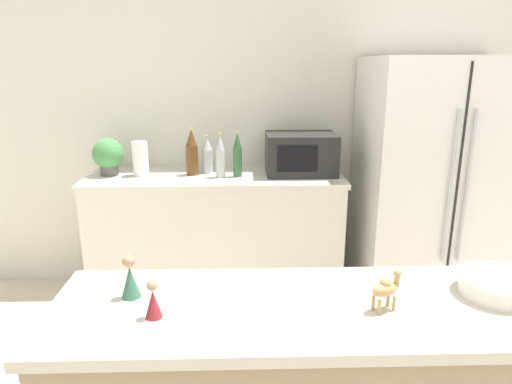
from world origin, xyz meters
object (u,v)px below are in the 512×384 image
Objects in this scene: back_bottle_0 at (237,155)px; back_bottle_1 at (220,156)px; refrigerator at (431,185)px; microwave at (301,154)px; camel_figurine at (386,288)px; fruit_bowl at (497,284)px; back_bottle_2 at (192,153)px; wise_man_figurine_blue at (130,279)px; wise_man_figurine_crimson at (153,301)px; potted_plant at (108,155)px; back_bottle_3 at (207,155)px; paper_towel_roll at (140,159)px.

back_bottle_0 is 0.12m from back_bottle_1.
refrigerator reaches higher than microwave.
camel_figurine is (0.01, -1.91, -0.03)m from microwave.
refrigerator is 1.80m from fruit_bowl.
wise_man_figurine_blue is (-0.01, -1.79, -0.06)m from back_bottle_2.
refrigerator reaches higher than back_bottle_2.
back_bottle_0 is at bearing 83.04° from wise_man_figurine_crimson.
back_bottle_0 is (0.89, -0.07, 0.01)m from potted_plant.
fruit_bowl is at bearing 12.24° from camel_figurine.
camel_figurine is at bearing -167.76° from fruit_bowl.
wise_man_figurine_crimson is (0.09, -1.91, -0.07)m from back_bottle_2.
potted_plant is at bearing -176.18° from back_bottle_3.
paper_towel_roll is 0.88× the size of back_bottle_3.
refrigerator is 1.67m from back_bottle_2.
refrigerator is at bearing -1.23° from back_bottle_0.
fruit_bowl is at bearing -57.62° from back_bottle_2.
back_bottle_1 reaches higher than fruit_bowl.
potted_plant is 0.78m from back_bottle_1.
back_bottle_2 is 0.12m from back_bottle_3.
refrigerator is at bearing 45.81° from wise_man_figurine_blue.
refrigerator reaches higher than back_bottle_3.
microwave is at bearing 67.28° from wise_man_figurine_blue.
back_bottle_2 is 2.29× the size of wise_man_figurine_blue.
back_bottle_2 is 1.92m from wise_man_figurine_crimson.
refrigerator is 2.41m from wise_man_figurine_crimson.
back_bottle_3 is 1.07× the size of fruit_bowl.
back_bottle_2 is at bearing 122.38° from fruit_bowl.
paper_towel_roll is 0.94× the size of fruit_bowl.
back_bottle_1 is 2.40× the size of camel_figurine.
back_bottle_3 reaches higher than paper_towel_roll.
potted_plant is 0.57m from back_bottle_2.
wise_man_figurine_crimson is at bearing -93.44° from back_bottle_1.
back_bottle_0 is (-0.44, -0.08, 0.01)m from microwave.
back_bottle_0 reaches higher than fruit_bowl.
potted_plant is 0.96× the size of back_bottle_3.
back_bottle_0 is 1.17× the size of back_bottle_3.
potted_plant is 1.09× the size of paper_towel_roll.
microwave is 1.87m from fruit_bowl.
potted_plant is 1.02× the size of fruit_bowl.
camel_figurine is 0.88× the size of wise_man_figurine_blue.
wise_man_figurine_crimson is (-0.68, -0.02, -0.02)m from camel_figurine.
back_bottle_1 reaches higher than wise_man_figurine_blue.
back_bottle_2 reaches higher than back_bottle_0.
camel_figurine is 0.68m from wise_man_figurine_crimson.
back_bottle_2 reaches higher than wise_man_figurine_crimson.
back_bottle_3 is at bearing 151.91° from back_bottle_0.
microwave reaches higher than back_bottle_3.
camel_figurine is at bearing -54.88° from potted_plant.
back_bottle_3 is (-1.55, 0.14, 0.19)m from refrigerator.
paper_towel_roll is (0.22, -0.02, -0.02)m from potted_plant.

